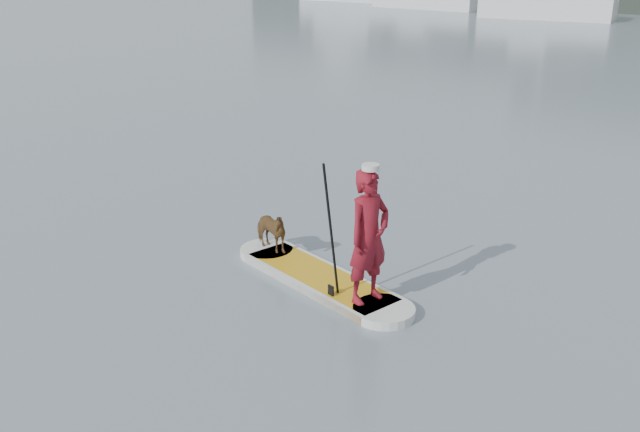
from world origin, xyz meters
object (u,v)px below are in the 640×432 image
Objects in this scene: paddler at (369,237)px; sailboat_c at (546,5)px; dog at (269,230)px; paddleboard at (320,279)px.

sailboat_c is at bearing 29.54° from paddler.
sailboat_c is (-14.81, 39.75, -0.10)m from paddler.
dog is (-2.08, 0.35, -0.56)m from paddler.
paddler is at bearing -0.00° from paddleboard.
paddleboard is 1.33m from paddler.
sailboat_c reaches higher than dog.
dog is 0.06× the size of sailboat_c.
sailboat_c reaches higher than paddler.
paddleboard is at bearing -82.05° from sailboat_c.
paddler is at bearing -92.15° from dog.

